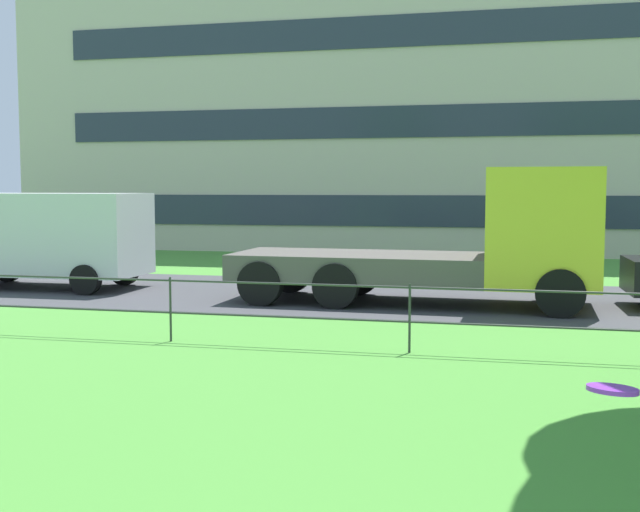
{
  "coord_description": "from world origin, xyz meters",
  "views": [
    {
      "loc": [
        1.4,
        1.24,
        2.38
      ],
      "look_at": [
        -0.25,
        8.16,
        1.77
      ],
      "focal_mm": 45.11,
      "sensor_mm": 36.0,
      "label": 1
    }
  ],
  "objects_px": {
    "frisbee": "(613,389)",
    "flatbed_truck_far_right": "(466,245)",
    "apartment_building_background": "(433,58)",
    "panel_van_left": "(40,234)"
  },
  "relations": [
    {
      "from": "panel_van_left",
      "to": "flatbed_truck_far_right",
      "type": "relative_size",
      "value": 0.68
    },
    {
      "from": "flatbed_truck_far_right",
      "to": "apartment_building_background",
      "type": "height_order",
      "value": "apartment_building_background"
    },
    {
      "from": "apartment_building_background",
      "to": "frisbee",
      "type": "bearing_deg",
      "value": -82.68
    },
    {
      "from": "frisbee",
      "to": "apartment_building_background",
      "type": "height_order",
      "value": "apartment_building_background"
    },
    {
      "from": "flatbed_truck_far_right",
      "to": "apartment_building_background",
      "type": "xyz_separation_m",
      "value": [
        -2.59,
        19.34,
        6.74
      ]
    },
    {
      "from": "frisbee",
      "to": "flatbed_truck_far_right",
      "type": "height_order",
      "value": "flatbed_truck_far_right"
    },
    {
      "from": "flatbed_truck_far_right",
      "to": "panel_van_left",
      "type": "bearing_deg",
      "value": 176.7
    },
    {
      "from": "panel_van_left",
      "to": "flatbed_truck_far_right",
      "type": "distance_m",
      "value": 9.97
    },
    {
      "from": "frisbee",
      "to": "apartment_building_background",
      "type": "bearing_deg",
      "value": 97.32
    },
    {
      "from": "panel_van_left",
      "to": "apartment_building_background",
      "type": "distance_m",
      "value": 21.24
    }
  ]
}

